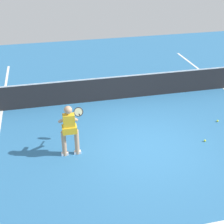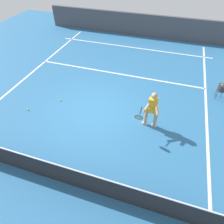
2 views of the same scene
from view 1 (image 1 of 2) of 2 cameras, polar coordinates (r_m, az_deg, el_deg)
The scene contains 5 objects.
ground_plane at distance 9.56m, azimuth 6.51°, elevation -6.20°, with size 23.46×23.46×0.00m, color teal.
court_net at distance 12.10m, azimuth 1.56°, elevation 4.43°, with size 9.50×0.08×1.02m.
tennis_player at distance 8.83m, azimuth -7.60°, elevation -2.93°, with size 0.78×0.92×1.55m.
tennis_ball_near at distance 10.12m, azimuth 16.33°, elevation -4.94°, with size 0.07×0.07×0.07m, color #D1E533.
tennis_ball_mid at distance 11.30m, azimuth 18.42°, elevation -1.53°, with size 0.07×0.07×0.07m, color #D1E533.
Camera 1 is at (-2.81, -7.35, 5.43)m, focal length 50.96 mm.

